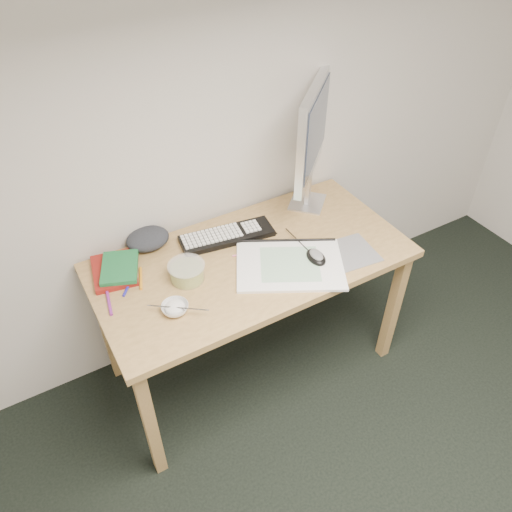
{
  "coord_description": "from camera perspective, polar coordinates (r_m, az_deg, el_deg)",
  "views": [
    {
      "loc": [
        -1.08,
        -0.03,
        2.2
      ],
      "look_at": [
        -0.28,
        1.35,
        0.83
      ],
      "focal_mm": 35.0,
      "sensor_mm": 36.0,
      "label": 1
    }
  ],
  "objects": [
    {
      "name": "rice_bowl",
      "position": [
        2.0,
        -9.23,
        -5.92
      ],
      "size": [
        0.11,
        0.11,
        0.03
      ],
      "primitive_type": "imported",
      "rotation": [
        0.0,
        0.0,
        -0.05
      ],
      "color": "silver",
      "rests_on": "desk"
    },
    {
      "name": "cloth_lump",
      "position": [
        2.31,
        -12.27,
        1.93
      ],
      "size": [
        0.19,
        0.16,
        0.07
      ],
      "primitive_type": "ellipsoid",
      "rotation": [
        0.0,
        0.0,
        0.18
      ],
      "color": "#222529",
      "rests_on": "desk"
    },
    {
      "name": "keyboard",
      "position": [
        2.32,
        -3.34,
        2.31
      ],
      "size": [
        0.45,
        0.2,
        0.03
      ],
      "primitive_type": "cube",
      "rotation": [
        0.0,
        0.0,
        -0.15
      ],
      "color": "black",
      "rests_on": "desk"
    },
    {
      "name": "fruit_tub",
      "position": [
        2.11,
        -7.91,
        -1.81
      ],
      "size": [
        0.16,
        0.16,
        0.08
      ],
      "primitive_type": "cylinder",
      "rotation": [
        0.0,
        0.0,
        -0.05
      ],
      "color": "gold",
      "rests_on": "desk"
    },
    {
      "name": "mousepad",
      "position": [
        2.27,
        10.56,
        0.34
      ],
      "size": [
        0.26,
        0.24,
        0.0
      ],
      "primitive_type": "cube",
      "rotation": [
        0.0,
        0.0,
        -0.11
      ],
      "color": "gray",
      "rests_on": "desk"
    },
    {
      "name": "mouse",
      "position": [
        2.19,
        6.9,
        0.12
      ],
      "size": [
        0.08,
        0.12,
        0.04
      ],
      "primitive_type": "ellipsoid",
      "rotation": [
        0.0,
        0.0,
        -0.1
      ],
      "color": "black",
      "rests_on": "sketchpad"
    },
    {
      "name": "chopsticks",
      "position": [
        1.97,
        -8.91,
        -5.86
      ],
      "size": [
        0.2,
        0.15,
        0.02
      ],
      "primitive_type": "cylinder",
      "rotation": [
        0.0,
        1.57,
        -0.63
      ],
      "color": "#B2B2B4",
      "rests_on": "rice_bowl"
    },
    {
      "name": "pencil_black",
      "position": [
        2.31,
        0.22,
        1.95
      ],
      "size": [
        0.2,
        0.02,
        0.01
      ],
      "primitive_type": "cylinder",
      "rotation": [
        0.0,
        1.57,
        -0.07
      ],
      "color": "black",
      "rests_on": "desk"
    },
    {
      "name": "marker_orange",
      "position": [
        2.16,
        -13.03,
        -2.5
      ],
      "size": [
        0.05,
        0.13,
        0.01
      ],
      "primitive_type": "cylinder",
      "rotation": [
        0.0,
        1.57,
        1.24
      ],
      "color": "orange",
      "rests_on": "desk"
    },
    {
      "name": "marker_blue",
      "position": [
        2.14,
        -14.37,
        -3.31
      ],
      "size": [
        0.08,
        0.1,
        0.01
      ],
      "primitive_type": "cylinder",
      "rotation": [
        0.0,
        1.57,
        0.91
      ],
      "color": "#2220AE",
      "rests_on": "desk"
    },
    {
      "name": "book_green",
      "position": [
        2.2,
        -15.31,
        -1.26
      ],
      "size": [
        0.21,
        0.25,
        0.02
      ],
      "primitive_type": "cube",
      "rotation": [
        0.0,
        0.0,
        -0.38
      ],
      "color": "#196633",
      "rests_on": "book_red"
    },
    {
      "name": "sketchpad",
      "position": [
        2.17,
        3.88,
        -1.03
      ],
      "size": [
        0.56,
        0.51,
        0.01
      ],
      "primitive_type": "cube",
      "rotation": [
        0.0,
        0.0,
        -0.49
      ],
      "color": "white",
      "rests_on": "desk"
    },
    {
      "name": "pencil_tan",
      "position": [
        2.23,
        0.75,
        0.25
      ],
      "size": [
        0.12,
        0.13,
        0.01
      ],
      "primitive_type": "cylinder",
      "rotation": [
        0.0,
        1.57,
        -0.82
      ],
      "color": "tan",
      "rests_on": "desk"
    },
    {
      "name": "pencil_pink",
      "position": [
        2.24,
        -0.25,
        0.49
      ],
      "size": [
        0.2,
        0.05,
        0.01
      ],
      "primitive_type": "cylinder",
      "rotation": [
        0.0,
        1.57,
        -0.22
      ],
      "color": "pink",
      "rests_on": "desk"
    },
    {
      "name": "marker_purple",
      "position": [
        2.09,
        -16.45,
        -5.14
      ],
      "size": [
        0.04,
        0.14,
        0.01
      ],
      "primitive_type": "cylinder",
      "rotation": [
        0.0,
        1.57,
        1.4
      ],
      "color": "#7D2486",
      "rests_on": "desk"
    },
    {
      "name": "desk",
      "position": [
        2.27,
        -0.46,
        -1.73
      ],
      "size": [
        1.4,
        0.7,
        0.75
      ],
      "color": "tan",
      "rests_on": "ground"
    },
    {
      "name": "monitor",
      "position": [
        2.36,
        6.5,
        13.83
      ],
      "size": [
        0.41,
        0.4,
        0.62
      ],
      "rotation": [
        0.0,
        0.0,
        0.76
      ],
      "color": "silver",
      "rests_on": "desk"
    },
    {
      "name": "book_red",
      "position": [
        2.22,
        -15.92,
        -1.62
      ],
      "size": [
        0.21,
        0.26,
        0.02
      ],
      "primitive_type": "cube",
      "rotation": [
        0.0,
        0.0,
        -0.18
      ],
      "color": "maroon",
      "rests_on": "desk"
    }
  ]
}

